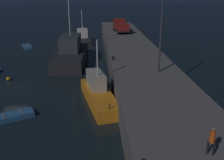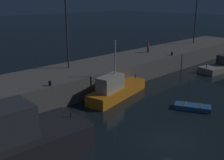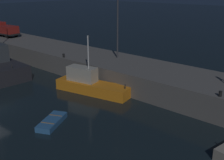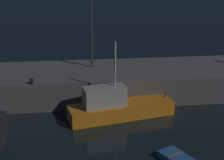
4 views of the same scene
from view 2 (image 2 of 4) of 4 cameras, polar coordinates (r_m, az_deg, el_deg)
ground_plane at (r=21.15m, az=12.71°, el=-12.65°), size 320.00×320.00×0.00m
pier_quay at (r=30.56m, az=-10.90°, el=-0.64°), size 79.55×7.32×2.45m
fishing_boat_white at (r=28.84m, az=0.82°, el=-2.02°), size 8.78×3.95×6.21m
dinghy_red_small at (r=27.20m, az=16.73°, el=-5.54°), size 2.68×3.61×0.50m
lamp_post_west at (r=31.25m, az=-9.64°, el=11.96°), size 0.44×0.44×9.14m
lamp_post_east at (r=51.25m, az=17.32°, el=12.61°), size 0.44×0.44×7.94m
dockworker at (r=40.99m, az=7.65°, el=7.05°), size 0.39×0.40×1.60m
bollard_west at (r=39.66m, az=12.59°, el=5.46°), size 0.28×0.28×0.46m
bollard_central at (r=25.78m, az=-13.02°, el=-0.70°), size 0.28×0.28×0.46m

